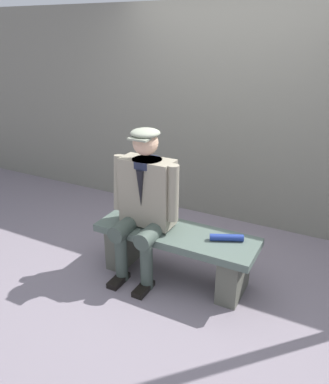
# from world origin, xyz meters

# --- Properties ---
(ground_plane) EXTENTS (30.00, 30.00, 0.00)m
(ground_plane) POSITION_xyz_m (0.00, 0.00, 0.00)
(ground_plane) COLOR slate
(bench) EXTENTS (1.44, 0.47, 0.47)m
(bench) POSITION_xyz_m (0.00, 0.00, 0.30)
(bench) COLOR #4C5C53
(bench) RESTS_ON ground
(seated_man) EXTENTS (0.64, 0.57, 1.35)m
(seated_man) POSITION_xyz_m (0.28, 0.06, 0.75)
(seated_man) COLOR gray
(seated_man) RESTS_ON ground
(rolled_magazine) EXTENTS (0.28, 0.17, 0.06)m
(rolled_magazine) POSITION_xyz_m (-0.44, -0.05, 0.50)
(rolled_magazine) COLOR navy
(rolled_magazine) RESTS_ON bench
(stadium_wall) EXTENTS (12.00, 0.24, 2.38)m
(stadium_wall) POSITION_xyz_m (0.00, -1.47, 1.19)
(stadium_wall) COLOR slate
(stadium_wall) RESTS_ON ground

